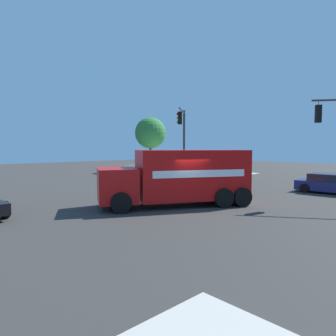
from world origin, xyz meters
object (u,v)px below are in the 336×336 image
Objects in this scene: shade_tree_near at (150,133)px; sedan_navy at (331,184)px; pedestrian_near_corner at (207,164)px; delivery_truck at (180,177)px; traffic_light_primary at (183,135)px.

sedan_navy is at bearing 81.86° from shade_tree_near.
shade_tree_near is (3.51, -6.40, 3.82)m from pedestrian_near_corner.
pedestrian_near_corner is 0.25× the size of shade_tree_near.
sedan_navy is 0.65× the size of shade_tree_near.
sedan_navy is at bearing 158.98° from delivery_truck.
shade_tree_near reaches higher than pedestrian_near_corner.
traffic_light_primary is (-6.92, -6.45, 2.62)m from delivery_truck.
traffic_light_primary is at bearing -71.37° from sedan_navy.
delivery_truck is 4.85× the size of pedestrian_near_corner.
pedestrian_near_corner is at bearing -112.51° from sedan_navy.
traffic_light_primary is 3.68× the size of pedestrian_near_corner.
sedan_navy is (-10.45, 4.02, -0.90)m from delivery_truck.
shade_tree_near reaches higher than delivery_truck.
delivery_truck is 1.84× the size of sedan_navy.
sedan_navy is (-3.53, 10.47, -3.53)m from traffic_light_primary.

